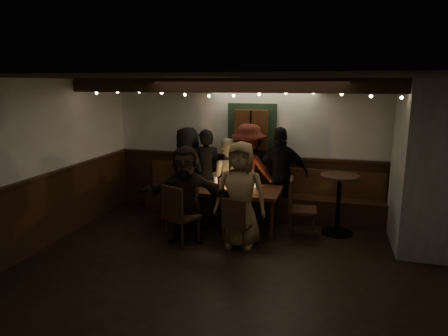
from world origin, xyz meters
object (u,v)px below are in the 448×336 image
(chair_near_left, at_px, (178,212))
(person_f, at_px, (186,194))
(person_d, at_px, (248,172))
(person_e, at_px, (280,174))
(high_top, at_px, (339,197))
(person_b, at_px, (206,172))
(person_g, at_px, (240,195))
(chair_near_right, at_px, (236,222))
(person_c, at_px, (227,177))
(person_a, at_px, (188,170))
(dining_table, at_px, (221,191))
(chair_end, at_px, (297,204))

(chair_near_left, height_order, person_f, person_f)
(person_d, xyz_separation_m, person_e, (0.59, 0.06, -0.02))
(high_top, height_order, person_b, person_b)
(person_f, relative_size, person_g, 0.94)
(person_f, bearing_deg, chair_near_right, -22.90)
(chair_near_right, bearing_deg, person_c, 109.35)
(chair_near_right, height_order, person_d, person_d)
(person_c, bearing_deg, person_f, 76.01)
(person_d, relative_size, person_e, 1.03)
(high_top, bearing_deg, chair_near_right, -141.44)
(chair_near_right, distance_m, person_g, 0.43)
(high_top, relative_size, person_a, 0.61)
(dining_table, distance_m, chair_near_right, 1.06)
(high_top, bearing_deg, person_c, 167.11)
(person_c, xyz_separation_m, person_g, (0.60, -1.43, 0.08))
(dining_table, xyz_separation_m, chair_near_left, (-0.43, -0.94, -0.12))
(person_b, height_order, person_d, person_d)
(chair_end, distance_m, person_b, 1.96)
(high_top, bearing_deg, chair_end, -157.48)
(chair_near_left, relative_size, person_g, 0.59)
(chair_near_left, xyz_separation_m, chair_end, (1.76, 0.95, 0.00))
(person_f, bearing_deg, person_c, 69.50)
(person_b, relative_size, person_c, 1.11)
(chair_near_right, bearing_deg, person_g, 87.30)
(high_top, height_order, person_c, person_c)
(chair_near_right, height_order, person_f, person_f)
(person_a, height_order, person_g, person_a)
(dining_table, xyz_separation_m, person_g, (0.51, -0.68, 0.16))
(chair_end, distance_m, high_top, 0.73)
(high_top, relative_size, person_d, 0.57)
(person_e, distance_m, person_g, 1.47)
(person_a, height_order, person_b, person_a)
(person_c, bearing_deg, person_d, 167.49)
(chair_near_right, bearing_deg, chair_near_left, -177.96)
(chair_near_right, height_order, chair_end, chair_end)
(person_c, relative_size, person_e, 0.86)
(high_top, bearing_deg, chair_near_left, -153.21)
(chair_end, bearing_deg, person_b, 159.35)
(person_a, bearing_deg, high_top, -166.27)
(person_d, relative_size, person_f, 1.15)
(high_top, height_order, person_f, person_f)
(high_top, xyz_separation_m, person_a, (-2.88, 0.46, 0.20))
(person_b, relative_size, person_e, 0.96)
(dining_table, bearing_deg, high_top, 7.94)
(chair_near_left, xyz_separation_m, chair_near_right, (0.93, 0.03, -0.08))
(person_b, relative_size, person_g, 1.00)
(chair_near_left, height_order, person_a, person_a)
(person_e, bearing_deg, person_c, -17.13)
(chair_near_left, height_order, person_d, person_d)
(chair_near_left, relative_size, person_f, 0.63)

